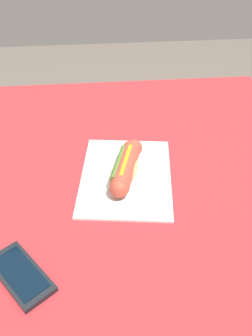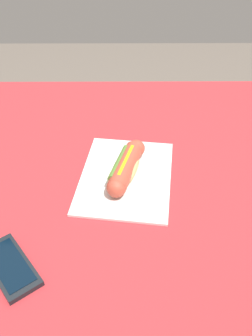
# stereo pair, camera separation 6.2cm
# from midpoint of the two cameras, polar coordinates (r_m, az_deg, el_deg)

# --- Properties ---
(ground_plane) EXTENTS (6.00, 6.00, 0.00)m
(ground_plane) POSITION_cam_midpoint_polar(r_m,az_deg,el_deg) (1.51, 0.02, -24.59)
(ground_plane) COLOR #6B6056
(ground_plane) RESTS_ON ground
(dining_table) EXTENTS (1.17, 0.99, 0.75)m
(dining_table) POSITION_cam_midpoint_polar(r_m,az_deg,el_deg) (0.99, 0.03, -8.32)
(dining_table) COLOR brown
(dining_table) RESTS_ON ground
(paper_wrapper) EXTENTS (0.33, 0.27, 0.01)m
(paper_wrapper) POSITION_cam_midpoint_polar(r_m,az_deg,el_deg) (0.93, -1.89, -1.34)
(paper_wrapper) COLOR silver
(paper_wrapper) RESTS_ON dining_table
(hot_dog) EXTENTS (0.20, 0.10, 0.05)m
(hot_dog) POSITION_cam_midpoint_polar(r_m,az_deg,el_deg) (0.91, -1.99, 0.07)
(hot_dog) COLOR #E5BC75
(hot_dog) RESTS_ON paper_wrapper
(cell_phone) EXTENTS (0.16, 0.15, 0.01)m
(cell_phone) POSITION_cam_midpoint_polar(r_m,az_deg,el_deg) (0.77, -18.37, -15.53)
(cell_phone) COLOR black
(cell_phone) RESTS_ON dining_table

